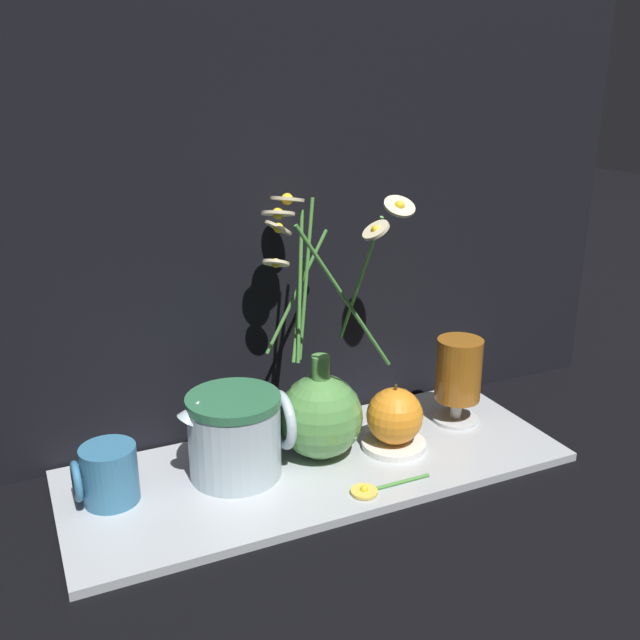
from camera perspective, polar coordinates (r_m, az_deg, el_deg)
name	(u,v)px	position (r m, az deg, el deg)	size (l,w,h in m)	color
ground_plane	(317,469)	(1.04, -0.21, -11.86)	(6.00, 6.00, 0.00)	black
shelf	(317,466)	(1.04, -0.21, -11.58)	(0.71, 0.27, 0.01)	#B2B7BC
backdrop_wall	(271,62)	(1.03, -3.96, 19.90)	(1.21, 0.02, 1.10)	black
vase_with_flowers	(320,408)	(1.02, 0.02, -7.06)	(0.22, 0.28, 0.38)	#59994C
yellow_mug	(108,475)	(0.97, -16.63, -11.77)	(0.08, 0.07, 0.08)	teal
ceramic_pitcher	(236,431)	(0.98, -6.73, -8.85)	(0.15, 0.13, 0.13)	silver
tea_glass	(458,373)	(1.13, 11.02, -4.19)	(0.07, 0.07, 0.14)	silver
saucer_plate	(394,444)	(1.07, 5.91, -9.86)	(0.09, 0.09, 0.01)	white
orange_fruit	(395,416)	(1.05, 6.00, -7.63)	(0.08, 0.08, 0.09)	orange
loose_daisy	(373,489)	(0.97, 4.30, -13.32)	(0.12, 0.04, 0.01)	#4C8E3D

